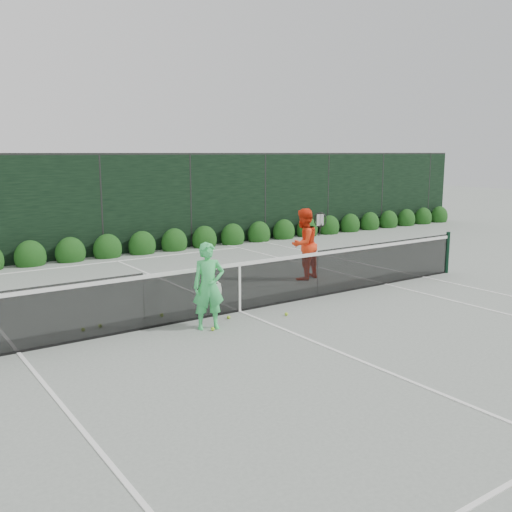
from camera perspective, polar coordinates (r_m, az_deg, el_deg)
ground at (r=11.22m, az=-1.64°, el=-5.57°), size 80.00×80.00×0.00m
tennis_net at (r=11.08m, az=-1.76°, el=-2.94°), size 12.90×0.10×1.07m
player_woman at (r=10.01m, az=-4.76°, el=-3.02°), size 0.68×0.53×1.54m
player_man at (r=13.93m, az=4.77°, el=1.20°), size 1.00×0.87×1.74m
court_lines at (r=11.22m, az=-1.64°, el=-5.54°), size 11.03×23.83×0.01m
windscreen_fence at (r=8.79m, az=8.04°, el=0.02°), size 32.00×21.07×3.06m
hedge_row at (r=17.46m, az=-14.62°, el=0.63°), size 31.66×0.65×0.94m
tennis_balls at (r=10.55m, az=-7.55°, el=-6.51°), size 3.57×1.37×0.07m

